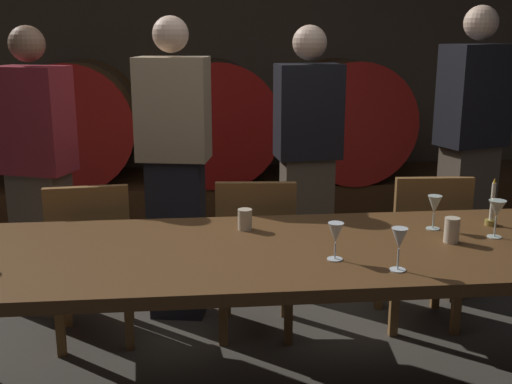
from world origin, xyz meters
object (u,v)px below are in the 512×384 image
at_px(wine_barrel_center, 216,120).
at_px(guest_far_right, 470,153).
at_px(wine_glass_far_right, 497,210).
at_px(chair_right, 424,244).
at_px(guest_center_left, 175,170).
at_px(cup_center, 245,219).
at_px(chair_left, 92,256).
at_px(chair_center, 256,250).
at_px(wine_glass_center, 399,240).
at_px(cup_right, 452,230).
at_px(guest_far_left, 38,174).
at_px(wine_glass_right, 434,206).
at_px(wine_barrel_left, 79,122).
at_px(wine_barrel_right, 344,118).
at_px(candle_center, 492,212).
at_px(guest_center_right, 307,161).
at_px(wine_glass_left, 336,234).
at_px(dining_table, 284,261).

relative_size(wine_barrel_center, guest_far_right, 0.56).
bearing_deg(wine_glass_far_right, chair_right, 93.42).
distance_m(guest_center_left, cup_center, 0.84).
distance_m(chair_left, guest_center_left, 0.65).
height_order(wine_barrel_center, chair_center, wine_barrel_center).
relative_size(wine_barrel_center, wine_glass_center, 6.06).
bearing_deg(guest_far_right, guest_center_left, -13.17).
distance_m(wine_barrel_center, chair_left, 2.28).
distance_m(guest_far_right, cup_center, 1.68).
bearing_deg(cup_right, chair_right, 76.90).
xyz_separation_m(guest_far_left, wine_glass_center, (1.60, -1.42, 0.04)).
relative_size(wine_glass_center, wine_glass_right, 1.06).
distance_m(wine_barrel_left, wine_barrel_right, 2.21).
distance_m(wine_barrel_left, candle_center, 3.46).
bearing_deg(wine_glass_center, guest_far_right, 57.95).
bearing_deg(candle_center, guest_far_right, 71.83).
xyz_separation_m(wine_barrel_right, chair_right, (-0.05, -2.11, -0.40)).
bearing_deg(guest_center_right, chair_right, 128.77).
xyz_separation_m(guest_center_left, wine_glass_left, (0.64, -1.19, -0.01)).
bearing_deg(guest_far_left, wine_glass_right, 174.04).
bearing_deg(guest_center_left, wine_barrel_right, -116.32).
distance_m(chair_left, cup_right, 1.76).
distance_m(wine_barrel_right, candle_center, 2.62).
distance_m(candle_center, wine_glass_left, 0.88).
bearing_deg(wine_glass_right, chair_center, 144.44).
bearing_deg(cup_right, wine_glass_far_right, 11.84).
height_order(guest_far_left, guest_center_left, guest_center_left).
relative_size(wine_barrel_center, wine_glass_far_right, 6.04).
bearing_deg(candle_center, chair_center, 154.02).
bearing_deg(chair_right, guest_far_left, -7.78).
relative_size(guest_center_left, guest_center_right, 1.03).
height_order(guest_center_right, cup_right, guest_center_right).
bearing_deg(chair_left, chair_right, 175.48).
relative_size(wine_glass_right, cup_right, 1.45).
bearing_deg(chair_center, guest_far_left, -14.26).
height_order(chair_left, wine_glass_right, wine_glass_right).
bearing_deg(wine_glass_center, candle_center, 40.04).
height_order(chair_center, guest_far_left, guest_far_left).
distance_m(dining_table, guest_center_right, 1.35).
bearing_deg(wine_barrel_right, cup_right, -94.42).
bearing_deg(guest_far_right, chair_left, -5.43).
bearing_deg(wine_glass_far_right, guest_far_left, 153.00).
distance_m(wine_barrel_left, guest_far_right, 3.07).
distance_m(wine_barrel_center, wine_glass_left, 3.01).
bearing_deg(wine_glass_center, wine_barrel_center, 99.94).
bearing_deg(wine_barrel_center, guest_far_left, -121.71).
height_order(guest_far_right, cup_center, guest_far_right).
bearing_deg(wine_glass_far_right, cup_right, -168.16).
bearing_deg(cup_center, candle_center, -2.42).
relative_size(chair_center, wine_glass_far_right, 5.41).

